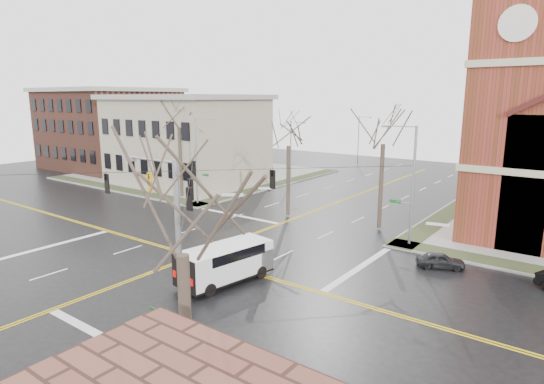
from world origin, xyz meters
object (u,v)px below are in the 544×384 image
Objects in this scene: tree_nw_near at (288,141)px; signal_pole_ne at (411,182)px; signal_pole_nw at (197,158)px; tree_nw_far at (179,123)px; tree_se at (182,240)px; streetlight_north_a at (292,149)px; signal_pole_se at (177,278)px; cargo_van at (229,260)px; tree_ne at (383,138)px; streetlight_north_b at (359,138)px; parked_car_a at (440,260)px.

signal_pole_ne is at bearing -7.68° from tree_nw_near.
tree_nw_far reaches higher than signal_pole_nw.
streetlight_north_a is at bearing 120.53° from tree_se.
signal_pole_se is 3.81m from tree_se.
tree_ne is at bearing 89.85° from cargo_van.
streetlight_north_b is 47.45m from parked_car_a.
streetlight_north_a is 1.26× the size of cargo_van.
parked_car_a is 0.29× the size of tree_ne.
signal_pole_nw is at bearing 135.25° from tree_se.
tree_se reaches higher than parked_car_a.
signal_pole_ne is 15.22m from cargo_van.
signal_pole_se is 26.16m from tree_ne.
tree_ne is (23.26, 1.39, -0.59)m from tree_nw_far.
streetlight_north_b is 0.69× the size of tree_nw_far.
streetlight_north_b is 0.80× the size of tree_se.
streetlight_north_a is 0.69× the size of tree_nw_far.
signal_pole_ne is 27.02m from tree_nw_far.
signal_pole_ne is at bearing -38.35° from tree_ne.
signal_pole_ne is at bearing -58.95° from streetlight_north_b.
signal_pole_ne is at bearing 0.00° from signal_pole_nw.
tree_nw_near is 8.87m from tree_ne.
tree_nw_near is 0.98× the size of tree_se.
signal_pole_se is 1.12× the size of streetlight_north_b.
tree_se is (8.74, -11.46, 5.92)m from cargo_van.
signal_pole_nw is 21.38m from cargo_van.
signal_pole_nw reaches higher than streetlight_north_a.
tree_nw_near is at bearing 116.47° from signal_pole_se.
tree_nw_far is at bearing -178.92° from tree_nw_near.
streetlight_north_b is at bearing 90.00° from streetlight_north_a.
signal_pole_nw is 2.90× the size of parked_car_a.
signal_pole_nw is 19.56m from tree_ne.
tree_nw_near reaches higher than streetlight_north_b.
cargo_van is 26.16m from tree_nw_far.
signal_pole_se is at bearing -90.00° from signal_pole_ne.
signal_pole_se is 0.77× the size of tree_nw_far.
signal_pole_se is (22.64, -23.00, 0.00)m from signal_pole_nw.
streetlight_north_a is at bearing 127.47° from cargo_van.
streetlight_north_a is 33.85m from cargo_van.
signal_pole_nw reaches higher than streetlight_north_b.
streetlight_north_b is at bearing 105.55° from tree_nw_near.
tree_se is (24.37, -61.32, 2.82)m from streetlight_north_b.
tree_se is at bearing -44.75° from signal_pole_nw.
streetlight_north_b is 52.35m from cargo_van.
parked_car_a is at bearing -41.07° from tree_ne.
streetlight_north_a is 48.06m from tree_se.
tree_nw_near is (-12.28, 24.66, 2.22)m from signal_pole_se.
cargo_van is 17.61m from tree_ne.
tree_ne is (-3.50, 2.77, 2.88)m from signal_pole_ne.
tree_se is (24.37, -41.32, 2.82)m from streetlight_north_a.
parked_car_a is at bearing -8.86° from tree_nw_far.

